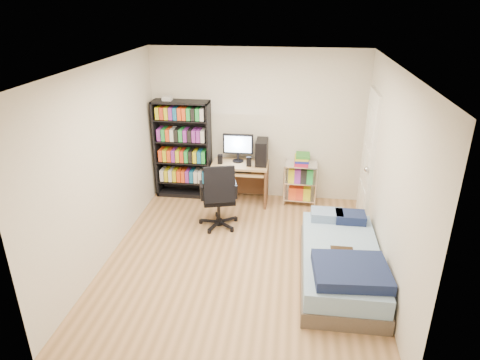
# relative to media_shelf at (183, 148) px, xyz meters

# --- Properties ---
(room) EXTENTS (3.58, 4.08, 2.58)m
(room) POSITION_rel_media_shelf_xyz_m (1.22, -1.84, 0.40)
(room) COLOR #AD8056
(room) RESTS_ON ground
(media_shelf) EXTENTS (0.93, 0.31, 1.73)m
(media_shelf) POSITION_rel_media_shelf_xyz_m (0.00, 0.00, 0.00)
(media_shelf) COLOR black
(media_shelf) RESTS_ON room
(computer_desk) EXTENTS (0.92, 0.53, 1.16)m
(computer_desk) POSITION_rel_media_shelf_xyz_m (1.08, -0.10, -0.23)
(computer_desk) COLOR tan
(computer_desk) RESTS_ON room
(office_chair) EXTENTS (0.75, 0.75, 1.03)m
(office_chair) POSITION_rel_media_shelf_xyz_m (0.79, -1.04, -0.53)
(office_chair) COLOR black
(office_chair) RESTS_ON room
(wire_cart) EXTENTS (0.55, 0.41, 0.86)m
(wire_cart) POSITION_rel_media_shelf_xyz_m (1.99, -0.06, -0.29)
(wire_cart) COLOR white
(wire_cart) RESTS_ON room
(bed) EXTENTS (0.94, 1.88, 0.54)m
(bed) POSITION_rel_media_shelf_xyz_m (2.49, -2.15, -0.62)
(bed) COLOR brown
(bed) RESTS_ON room
(door) EXTENTS (0.12, 0.80, 2.00)m
(door) POSITION_rel_media_shelf_xyz_m (2.95, -0.49, 0.15)
(door) COLOR silver
(door) RESTS_ON room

